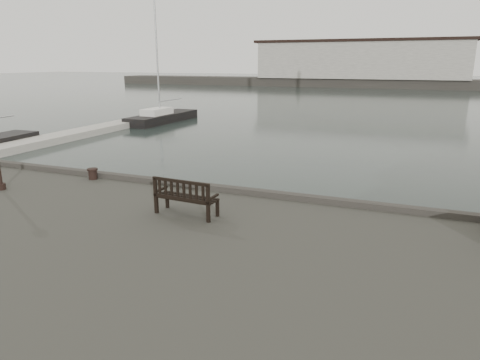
% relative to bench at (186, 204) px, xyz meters
% --- Properties ---
extents(ground, '(400.00, 400.00, 0.00)m').
position_rel_bench_xyz_m(ground, '(1.58, 2.57, -1.88)').
color(ground, black).
rests_on(ground, ground).
extents(pontoon, '(2.00, 24.00, 0.50)m').
position_rel_bench_xyz_m(pontoon, '(-18.42, 12.57, -1.63)').
color(pontoon, beige).
rests_on(pontoon, ground).
extents(breakwater, '(140.00, 9.50, 12.20)m').
position_rel_bench_xyz_m(breakwater, '(-2.98, 94.57, 2.41)').
color(breakwater, '#383530').
rests_on(breakwater, ground).
extents(bench, '(1.80, 0.73, 1.01)m').
position_rel_bench_xyz_m(bench, '(0.00, 0.00, 0.00)').
color(bench, black).
rests_on(bench, quay).
extents(bollard_left, '(0.45, 0.45, 0.39)m').
position_rel_bench_xyz_m(bollard_left, '(-4.90, 2.07, -0.13)').
color(bollard_left, black).
rests_on(bollard_left, quay).
extents(yacht_d, '(2.82, 9.35, 11.69)m').
position_rel_bench_xyz_m(yacht_d, '(-16.83, 26.20, -1.65)').
color(yacht_d, black).
rests_on(yacht_d, ground).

